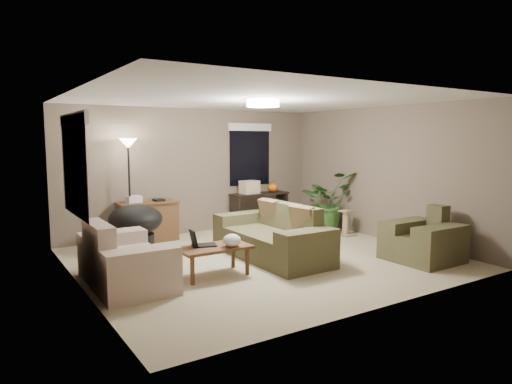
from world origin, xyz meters
TOP-DOWN VIEW (x-y plane):
  - room_shell at (0.00, 0.00)m, footprint 5.50×5.50m
  - main_sofa at (0.19, -0.01)m, footprint 0.95×2.20m
  - throw_pillows at (0.44, -0.01)m, footprint 0.30×1.37m
  - loveseat at (-2.25, -0.12)m, footprint 0.90×1.60m
  - armchair at (2.05, -1.45)m, footprint 0.95×1.00m
  - coffee_table at (-1.08, -0.41)m, footprint 1.00×0.55m
  - laptop at (-1.25, -0.31)m, footprint 0.40×0.32m
  - plastic_bag at (-0.88, -0.56)m, footprint 0.30×0.28m
  - desk at (-1.12, 2.18)m, footprint 1.10×0.50m
  - desk_papers at (-1.28, 2.17)m, footprint 0.67×0.27m
  - console_table at (1.36, 2.19)m, footprint 1.30×0.40m
  - pumpkin at (1.71, 2.19)m, footprint 0.31×0.31m
  - cardboard_box at (1.11, 2.19)m, footprint 0.39×0.30m
  - papasan_chair at (-1.55, 1.53)m, footprint 0.92×0.92m
  - floor_lamp at (-1.46, 2.11)m, footprint 0.32×0.32m
  - ceiling_fixture at (0.00, 0.00)m, footprint 0.50×0.50m
  - houseplant at (2.32, 1.14)m, footprint 1.11×1.24m
  - cat_scratching_post at (2.35, 0.59)m, footprint 0.32×0.32m
  - window_left at (-2.73, 0.30)m, footprint 0.05×1.56m
  - window_back at (1.30, 2.48)m, footprint 1.06×0.05m

SIDE VIEW (x-z plane):
  - cat_scratching_post at x=2.35m, z-range -0.04..0.46m
  - main_sofa at x=0.19m, z-range -0.13..0.72m
  - loveseat at x=-2.25m, z-range -0.13..0.72m
  - armchair at x=2.05m, z-range -0.13..0.72m
  - coffee_table at x=-1.08m, z-range 0.15..0.57m
  - desk at x=-1.12m, z-range 0.00..0.75m
  - console_table at x=1.36m, z-range 0.06..0.81m
  - papasan_chair at x=-1.55m, z-range 0.07..0.86m
  - laptop at x=-1.25m, z-range 0.36..0.60m
  - houseplant at x=2.32m, z-range 0.00..0.96m
  - plastic_bag at x=-0.88m, z-range 0.42..0.60m
  - throw_pillows at x=0.44m, z-range 0.42..0.88m
  - desk_papers at x=-1.28m, z-range 0.74..0.86m
  - pumpkin at x=1.71m, z-range 0.75..0.94m
  - cardboard_box at x=1.11m, z-range 0.75..1.02m
  - room_shell at x=0.00m, z-range -1.50..4.00m
  - floor_lamp at x=-1.46m, z-range 0.64..2.55m
  - window_left at x=-2.73m, z-range 1.12..2.45m
  - window_back at x=1.30m, z-range 1.12..2.45m
  - ceiling_fixture at x=0.00m, z-range 2.39..2.49m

